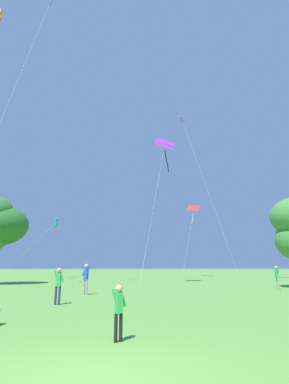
{
  "coord_description": "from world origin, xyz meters",
  "views": [
    {
      "loc": [
        0.65,
        -4.49,
        1.58
      ],
      "look_at": [
        1.47,
        27.93,
        9.72
      ],
      "focal_mm": 27.8,
      "sensor_mm": 36.0,
      "label": 1
    }
  ],
  "objects": [
    {
      "name": "kite_pink_low",
      "position": [
        7.23,
        33.37,
        20.15
      ],
      "size": [
        4.37,
        9.25,
        22.58
      ],
      "color": "pink",
      "rests_on": "ground_plane"
    },
    {
      "name": "kite_black_large",
      "position": [
        20.6,
        36.48,
        7.89
      ],
      "size": [
        1.78,
        6.43,
        8.92
      ],
      "color": "black",
      "rests_on": "ground_plane"
    },
    {
      "name": "person_far_back",
      "position": [
        10.38,
        16.64,
        0.97
      ],
      "size": [
        0.22,
        0.52,
        1.62
      ],
      "color": "gray",
      "rests_on": "ground_plane"
    },
    {
      "name": "kite_teal_box",
      "position": [
        -11.84,
        41.23,
        8.08
      ],
      "size": [
        4.03,
        10.57,
        8.87
      ],
      "color": "teal",
      "rests_on": "ground_plane"
    },
    {
      "name": "person_in_red_shirt",
      "position": [
        -2.29,
        13.46,
        1.03
      ],
      "size": [
        0.53,
        0.31,
        1.72
      ],
      "color": "gray",
      "rests_on": "ground_plane"
    },
    {
      "name": "person_child_small",
      "position": [
        0.26,
        2.48,
        0.71
      ],
      "size": [
        0.35,
        0.25,
        1.18
      ],
      "color": "black",
      "rests_on": "ground_plane"
    },
    {
      "name": "person_in_blue_jacket",
      "position": [
        -2.72,
        8.93,
        0.91
      ],
      "size": [
        0.49,
        0.21,
        1.51
      ],
      "color": "#2D3351",
      "rests_on": "ground_plane"
    },
    {
      "name": "kite_purple_streamer",
      "position": [
        3.48,
        23.97,
        13.19
      ],
      "size": [
        3.81,
        7.12,
        14.85
      ],
      "color": "purple",
      "rests_on": "ground_plane"
    },
    {
      "name": "kite_red_high",
      "position": [
        9.94,
        43.72,
        10.44
      ],
      "size": [
        4.99,
        12.09,
        11.64
      ],
      "color": "red",
      "rests_on": "ground_plane"
    }
  ]
}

